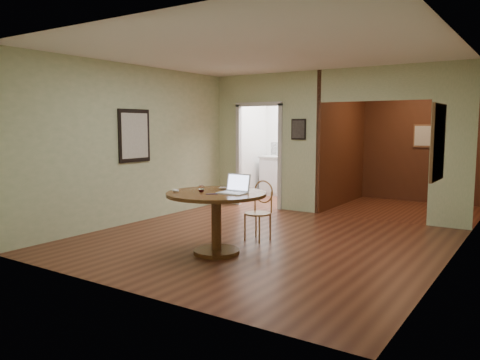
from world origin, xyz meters
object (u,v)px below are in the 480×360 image
Objects in this scene: dining_table at (216,208)px; closed_laptop at (232,189)px; open_laptop at (235,188)px; chair at (260,207)px.

dining_table is 0.39m from closed_laptop.
open_laptop is at bearing -76.65° from closed_laptop.
closed_laptop is (0.04, 0.31, 0.22)m from dining_table.
chair reaches higher than closed_laptop.
chair is 0.97m from open_laptop.
closed_laptop reaches higher than dining_table.
closed_laptop is (-0.05, -0.64, 0.34)m from chair.
open_laptop reaches higher than dining_table.
dining_table is at bearing -162.94° from open_laptop.
dining_table is 3.72× the size of open_laptop.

